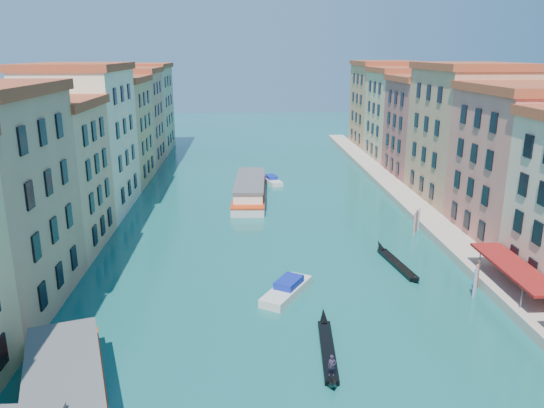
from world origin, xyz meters
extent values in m
cube|color=tan|center=(-26.00, 55.00, 8.25)|extent=(12.00, 14.00, 16.50)
cube|color=brown|center=(-26.00, 55.00, 17.00)|extent=(12.80, 14.40, 1.00)
cube|color=beige|center=(-26.00, 71.00, 10.00)|extent=(12.00, 18.00, 20.00)
cube|color=brown|center=(-26.00, 71.00, 20.50)|extent=(12.80, 18.40, 1.00)
cube|color=tan|center=(-26.00, 88.00, 8.75)|extent=(12.00, 16.00, 17.50)
cube|color=brown|center=(-26.00, 88.00, 18.00)|extent=(12.80, 16.40, 1.00)
cube|color=tan|center=(-26.00, 103.50, 9.25)|extent=(12.00, 15.00, 18.50)
cube|color=brown|center=(-26.00, 103.50, 19.00)|extent=(12.80, 15.40, 1.00)
cube|color=tan|center=(-26.00, 119.50, 9.50)|extent=(12.00, 17.00, 19.00)
cube|color=brown|center=(-26.00, 119.50, 19.50)|extent=(12.80, 17.40, 1.00)
cube|color=#C66B5B|center=(30.00, 54.00, 9.00)|extent=(12.00, 16.00, 18.00)
cube|color=brown|center=(30.00, 54.00, 18.50)|extent=(12.80, 16.40, 1.00)
cube|color=tan|center=(30.00, 71.00, 10.00)|extent=(12.00, 18.00, 20.00)
cube|color=brown|center=(30.00, 71.00, 20.50)|extent=(12.80, 18.40, 1.00)
cube|color=#A1534B|center=(30.00, 87.50, 8.75)|extent=(12.00, 15.00, 17.50)
cube|color=brown|center=(30.00, 87.50, 18.00)|extent=(12.80, 15.40, 1.00)
cube|color=tan|center=(30.00, 103.00, 9.25)|extent=(12.00, 16.00, 18.50)
cube|color=brown|center=(30.00, 103.00, 19.00)|extent=(12.80, 16.40, 1.00)
cube|color=tan|center=(30.00, 119.50, 9.75)|extent=(12.00, 17.00, 19.50)
cube|color=brown|center=(30.00, 119.50, 20.00)|extent=(12.80, 17.40, 1.00)
cube|color=#B0A08E|center=(22.00, 65.00, 0.50)|extent=(4.00, 140.00, 1.00)
cube|color=maroon|center=(22.20, 39.00, 3.00)|extent=(3.20, 12.60, 0.25)
cylinder|color=#535355|center=(20.80, 34.80, 1.50)|extent=(0.12, 0.12, 3.00)
cylinder|color=#535355|center=(20.80, 43.20, 1.50)|extent=(0.12, 0.12, 3.00)
cylinder|color=brown|center=(18.50, 39.00, 1.30)|extent=(0.24, 0.24, 3.20)
cylinder|color=brown|center=(19.10, 40.00, 1.30)|extent=(0.24, 0.24, 3.20)
cylinder|color=brown|center=(19.70, 41.00, 1.30)|extent=(0.24, 0.24, 3.20)
cylinder|color=brown|center=(18.50, 57.00, 1.30)|extent=(0.24, 0.24, 3.20)
cylinder|color=brown|center=(19.10, 58.00, 1.30)|extent=(0.24, 0.24, 3.20)
cylinder|color=brown|center=(19.70, 59.00, 1.30)|extent=(0.24, 0.24, 3.20)
cube|color=#535355|center=(-14.00, 21.65, 3.10)|extent=(9.96, 18.54, 0.27)
cube|color=silver|center=(-2.09, 75.86, 0.63)|extent=(5.85, 21.33, 1.27)
cube|color=white|center=(-2.09, 75.86, 2.01)|extent=(5.10, 17.08, 1.69)
cube|color=#535355|center=(-2.09, 75.86, 3.01)|extent=(5.44, 17.63, 0.26)
cube|color=red|center=(-2.09, 75.86, 1.21)|extent=(5.90, 21.33, 0.26)
cube|color=black|center=(3.15, 30.18, 0.21)|extent=(1.76, 8.64, 0.43)
cone|color=black|center=(3.54, 34.94, 0.57)|extent=(1.01, 1.98, 1.60)
cone|color=black|center=(2.75, 25.43, 0.48)|extent=(0.99, 1.65, 1.41)
imported|color=#281F31|center=(2.85, 26.57, 1.20)|extent=(0.63, 0.44, 1.65)
cube|color=black|center=(13.45, 47.00, 0.21)|extent=(2.27, 8.58, 0.43)
cone|color=black|center=(12.76, 51.69, 0.57)|extent=(1.12, 2.01, 1.59)
cone|color=black|center=(14.14, 42.32, 0.47)|extent=(1.07, 1.68, 1.40)
cube|color=silver|center=(0.80, 40.47, 0.41)|extent=(5.61, 7.36, 0.82)
cube|color=navy|center=(1.06, 40.91, 1.13)|extent=(3.16, 3.60, 0.72)
cube|color=silver|center=(2.04, 85.75, 0.36)|extent=(3.50, 6.57, 0.72)
cube|color=navy|center=(1.92, 86.18, 0.99)|extent=(2.24, 3.01, 0.63)
camera|label=1|loc=(-3.22, -5.81, 22.47)|focal=35.00mm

